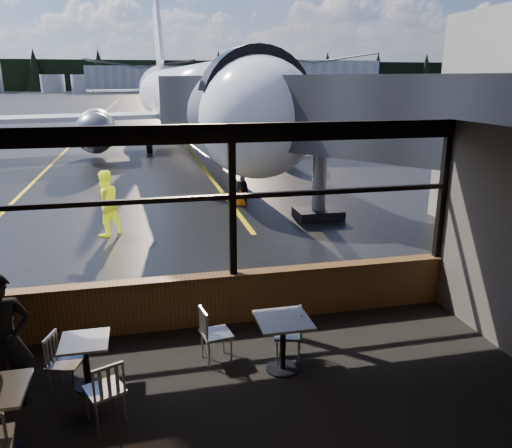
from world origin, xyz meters
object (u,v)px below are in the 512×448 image
object	(u,v)px
cafe_table_mid	(87,363)
chair_near_e	(288,334)
airliner	(187,55)
chair_near_w	(216,334)
chair_mid_w	(66,363)
jet_bridge	(322,149)
chair_mid_s	(105,390)
cafe_table_near	(283,345)
ground_crew	(105,203)
passenger	(4,342)
cone_nose	(240,196)

from	to	relation	value
cafe_table_mid	chair_near_e	distance (m)	2.94
airliner	chair_near_e	bearing A→B (deg)	-95.33
chair_near_w	chair_mid_w	xyz separation A→B (m)	(-2.13, -0.31, -0.02)
jet_bridge	chair_mid_s	distance (m)	9.83
cafe_table_mid	chair_mid_w	xyz separation A→B (m)	(-0.26, -0.07, 0.08)
chair_mid_s	cafe_table_near	bearing A→B (deg)	-8.95
airliner	cafe_table_near	size ratio (longest dim) A/B	43.37
chair_near_e	chair_mid_s	xyz separation A→B (m)	(-2.64, -0.89, 0.02)
ground_crew	cafe_table_near	bearing A→B (deg)	78.18
chair_mid_w	chair_mid_s	bearing A→B (deg)	53.11
chair_mid_s	passenger	bearing A→B (deg)	129.14
chair_near_w	cone_nose	size ratio (longest dim) A/B	1.63
chair_near_e	passenger	bearing A→B (deg)	109.16
cafe_table_near	cone_nose	size ratio (longest dim) A/B	1.51
cafe_table_near	ground_crew	size ratio (longest dim) A/B	0.46
passenger	cafe_table_mid	bearing A→B (deg)	-5.62
chair_near_w	cone_nose	bearing A→B (deg)	156.85
cafe_table_mid	chair_mid_s	size ratio (longest dim) A/B	0.79
jet_bridge	cone_nose	size ratio (longest dim) A/B	18.74
chair_near_e	chair_mid_s	size ratio (longest dim) A/B	0.95
passenger	cone_nose	bearing A→B (deg)	44.87
airliner	cafe_table_near	world-z (taller)	airliner
cone_nose	cafe_table_mid	bearing A→B (deg)	-112.51
jet_bridge	cafe_table_near	bearing A→B (deg)	-113.80
airliner	chair_near_e	world-z (taller)	airliner
cafe_table_mid	chair_mid_s	xyz separation A→B (m)	(0.30, -0.87, 0.10)
airliner	chair_near_e	xyz separation A→B (m)	(-0.81, -23.12, -5.11)
chair_mid_w	chair_near_e	bearing A→B (deg)	109.53
jet_bridge	cafe_table_mid	xyz separation A→B (m)	(-5.96, -6.96, -1.91)
jet_bridge	chair_mid_s	world-z (taller)	jet_bridge
jet_bridge	passenger	world-z (taller)	jet_bridge
cafe_table_mid	airliner	bearing A→B (deg)	80.78
ground_crew	passenger	bearing A→B (deg)	51.10
ground_crew	chair_mid_s	bearing A→B (deg)	60.17
chair_near_e	chair_mid_w	world-z (taller)	chair_mid_w
jet_bridge	chair_near_e	world-z (taller)	jet_bridge
chair_mid_s	ground_crew	size ratio (longest dim) A/B	0.50
passenger	chair_near_e	bearing A→B (deg)	-15.16
airliner	ground_crew	bearing A→B (deg)	-107.21
cafe_table_near	passenger	xyz separation A→B (m)	(-3.73, 0.01, 0.51)
airliner	passenger	bearing A→B (deg)	-104.69
jet_bridge	cafe_table_mid	distance (m)	9.37
airliner	chair_mid_s	bearing A→B (deg)	-101.51
cafe_table_near	ground_crew	distance (m)	8.17
cafe_table_mid	chair_near_w	distance (m)	1.88
chair_near_e	chair_near_w	xyz separation A→B (m)	(-1.08, 0.21, 0.02)
chair_near_e	ground_crew	world-z (taller)	ground_crew
passenger	chair_mid_w	bearing A→B (deg)	-6.61
chair_mid_w	cone_nose	distance (m)	11.08
cafe_table_mid	ground_crew	xyz separation A→B (m)	(-0.14, 7.38, 0.55)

